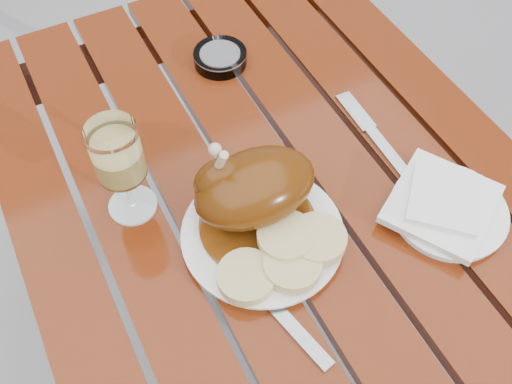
% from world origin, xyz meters
% --- Properties ---
extents(ground, '(60.00, 60.00, 0.00)m').
position_xyz_m(ground, '(0.00, 0.00, 0.00)').
color(ground, slate).
rests_on(ground, ground).
extents(table, '(0.80, 1.20, 0.75)m').
position_xyz_m(table, '(0.00, 0.00, 0.38)').
color(table, maroon).
rests_on(table, ground).
extents(dinner_plate, '(0.31, 0.31, 0.02)m').
position_xyz_m(dinner_plate, '(-0.06, -0.03, 0.76)').
color(dinner_plate, white).
rests_on(dinner_plate, table).
extents(roast_duck, '(0.19, 0.18, 0.13)m').
position_xyz_m(roast_duck, '(-0.06, 0.02, 0.82)').
color(roast_duck, '#612E0B').
rests_on(roast_duck, dinner_plate).
extents(bread_dumplings, '(0.20, 0.12, 0.03)m').
position_xyz_m(bread_dumplings, '(-0.06, -0.08, 0.78)').
color(bread_dumplings, '#E3D18A').
rests_on(bread_dumplings, dinner_plate).
extents(wine_glass, '(0.09, 0.09, 0.18)m').
position_xyz_m(wine_glass, '(-0.22, 0.12, 0.84)').
color(wine_glass, '#EDD46B').
rests_on(wine_glass, table).
extents(side_plate, '(0.22, 0.22, 0.01)m').
position_xyz_m(side_plate, '(0.21, -0.12, 0.76)').
color(side_plate, white).
rests_on(side_plate, table).
extents(napkin, '(0.21, 0.20, 0.01)m').
position_xyz_m(napkin, '(0.20, -0.11, 0.77)').
color(napkin, white).
rests_on(napkin, side_plate).
extents(ashtray, '(0.11, 0.11, 0.02)m').
position_xyz_m(ashtray, '(0.04, 0.35, 0.76)').
color(ashtray, '#B2B7BC').
rests_on(ashtray, table).
extents(fork, '(0.05, 0.16, 0.01)m').
position_xyz_m(fork, '(-0.10, -0.16, 0.75)').
color(fork, gray).
rests_on(fork, table).
extents(knife, '(0.03, 0.21, 0.01)m').
position_xyz_m(knife, '(0.20, 0.03, 0.75)').
color(knife, gray).
rests_on(knife, table).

